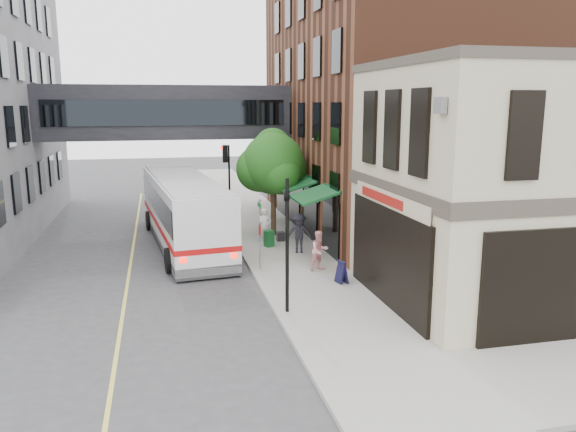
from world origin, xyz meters
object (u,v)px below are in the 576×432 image
pedestrian_c (299,233)px  sandwich_board (342,272)px  bus (184,208)px  pedestrian_b (319,251)px  pedestrian_a (265,226)px  newspaper_box (269,239)px

pedestrian_c → sandwich_board: (0.51, -4.72, -0.50)m
bus → pedestrian_b: 8.13m
pedestrian_a → bus: bearing=157.2°
pedestrian_a → sandwich_board: (1.73, -6.82, -0.44)m
bus → newspaper_box: (3.96, -1.82, -1.32)m
bus → pedestrian_c: bus is taller
pedestrian_a → pedestrian_b: bearing=-81.0°
bus → pedestrian_b: (5.24, -6.16, -0.88)m
bus → pedestrian_a: 4.14m
pedestrian_a → pedestrian_b: 5.18m
bus → newspaper_box: bearing=-24.7°
bus → pedestrian_a: bearing=-16.6°
bus → sandwich_board: bus is taller
pedestrian_a → pedestrian_c: 2.43m
bus → pedestrian_b: size_ratio=7.52×
pedestrian_a → newspaper_box: bearing=-89.8°
pedestrian_b → bus: bearing=113.7°
pedestrian_c → newspaper_box: 1.92m
pedestrian_b → sandwich_board: bearing=-95.0°
pedestrian_c → pedestrian_b: bearing=-75.2°
pedestrian_c → sandwich_board: bearing=-71.7°
pedestrian_b → sandwich_board: size_ratio=1.91×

